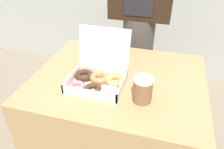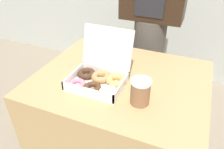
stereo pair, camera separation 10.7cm
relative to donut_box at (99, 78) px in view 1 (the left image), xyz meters
The scene contains 4 objects.
table 0.43m from the donut_box, 48.46° to the left, with size 0.93×0.76×0.74m.
donut_box is the anchor object (origin of this frame).
coffee_cup 0.25m from the donut_box, 16.16° to the right, with size 0.10×0.10×0.12m.
person_customer 0.73m from the donut_box, 83.66° to the left, with size 0.45×0.25×1.64m.
Camera 1 is at (0.24, -0.97, 1.41)m, focal length 35.00 mm.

